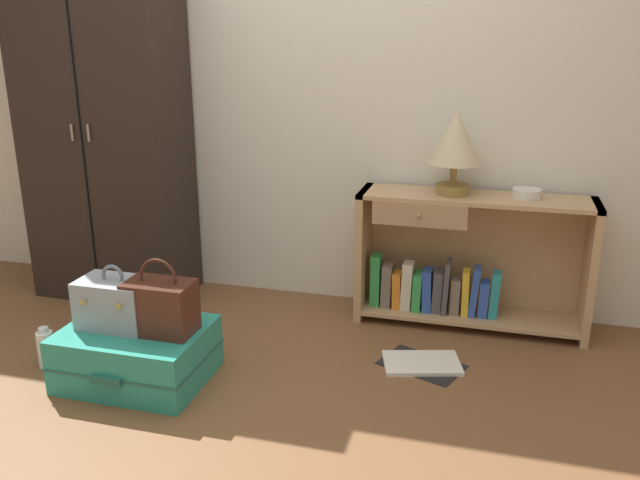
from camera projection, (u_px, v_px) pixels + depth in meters
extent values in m
plane|color=brown|center=(221.00, 430.00, 2.58)|extent=(9.00, 9.00, 0.00)
cube|color=silver|center=(321.00, 69.00, 3.56)|extent=(6.40, 0.10, 2.60)
cube|color=black|center=(105.00, 127.00, 3.68)|extent=(0.87, 0.45, 1.97)
cube|color=black|center=(81.00, 132.00, 3.47)|extent=(0.01, 0.01, 1.87)
cylinder|color=gray|center=(72.00, 132.00, 3.48)|extent=(0.01, 0.01, 0.09)
cylinder|color=gray|center=(88.00, 133.00, 3.45)|extent=(0.01, 0.01, 0.09)
cube|color=tan|center=(364.00, 252.00, 3.56)|extent=(0.04, 0.31, 0.71)
cube|color=tan|center=(589.00, 272.00, 3.27)|extent=(0.04, 0.31, 0.71)
cube|color=tan|center=(476.00, 198.00, 3.31)|extent=(1.19, 0.31, 0.02)
cube|color=tan|center=(468.00, 314.00, 3.51)|extent=(1.11, 0.31, 0.02)
cube|color=tan|center=(473.00, 253.00, 3.55)|extent=(1.11, 0.01, 0.69)
cube|color=#A68259|center=(419.00, 215.00, 3.27)|extent=(0.48, 0.02, 0.12)
sphere|color=#9E844C|center=(419.00, 216.00, 3.26)|extent=(0.02, 0.02, 0.02)
cube|color=green|center=(376.00, 280.00, 3.56)|extent=(0.05, 0.09, 0.29)
cube|color=#726659|center=(387.00, 285.00, 3.56)|extent=(0.06, 0.09, 0.24)
cube|color=orange|center=(397.00, 289.00, 3.55)|extent=(0.05, 0.10, 0.20)
cube|color=beige|center=(407.00, 285.00, 3.53)|extent=(0.06, 0.10, 0.26)
cube|color=green|center=(418.00, 291.00, 3.52)|extent=(0.05, 0.12, 0.21)
cube|color=#2D51B2|center=(427.00, 290.00, 3.50)|extent=(0.06, 0.11, 0.23)
cube|color=#4C474C|center=(438.00, 291.00, 3.49)|extent=(0.05, 0.10, 0.23)
cube|color=#4C474C|center=(447.00, 286.00, 3.47)|extent=(0.04, 0.13, 0.29)
cube|color=#726659|center=(455.00, 296.00, 3.47)|extent=(0.05, 0.09, 0.20)
cube|color=gold|center=(466.00, 292.00, 3.45)|extent=(0.04, 0.10, 0.25)
cube|color=#2D51B2|center=(475.00, 291.00, 3.44)|extent=(0.05, 0.10, 0.27)
cube|color=#2D51B2|center=(484.00, 299.00, 3.43)|extent=(0.05, 0.09, 0.19)
cube|color=teal|center=(495.00, 295.00, 3.41)|extent=(0.05, 0.09, 0.25)
cylinder|color=olive|center=(452.00, 189.00, 3.34)|extent=(0.17, 0.17, 0.05)
cylinder|color=olive|center=(453.00, 174.00, 3.31)|extent=(0.04, 0.04, 0.11)
cone|color=beige|center=(456.00, 137.00, 3.26)|extent=(0.26, 0.26, 0.27)
cylinder|color=silver|center=(527.00, 193.00, 3.26)|extent=(0.14, 0.14, 0.05)
cube|color=teal|center=(137.00, 354.00, 2.93)|extent=(0.62, 0.47, 0.25)
cube|color=#235E52|center=(137.00, 354.00, 2.93)|extent=(0.63, 0.48, 0.01)
cube|color=#235E52|center=(106.00, 381.00, 2.70)|extent=(0.14, 0.02, 0.03)
cube|color=#8E99A3|center=(115.00, 303.00, 2.88)|extent=(0.31, 0.20, 0.22)
torus|color=slate|center=(113.00, 276.00, 2.84)|extent=(0.11, 0.02, 0.11)
cube|color=tan|center=(83.00, 302.00, 2.79)|extent=(0.02, 0.01, 0.02)
cube|color=tan|center=(119.00, 306.00, 2.75)|extent=(0.02, 0.01, 0.02)
cube|color=#472319|center=(161.00, 307.00, 2.82)|extent=(0.29, 0.18, 0.23)
torus|color=#472319|center=(158.00, 278.00, 2.78)|extent=(0.17, 0.01, 0.17)
cylinder|color=white|center=(46.00, 349.00, 3.05)|extent=(0.08, 0.08, 0.17)
cylinder|color=silver|center=(43.00, 330.00, 3.02)|extent=(0.05, 0.05, 0.02)
cube|color=white|center=(422.00, 363.00, 3.08)|extent=(0.40, 0.31, 0.02)
cube|color=black|center=(422.00, 365.00, 3.09)|extent=(0.43, 0.36, 0.01)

